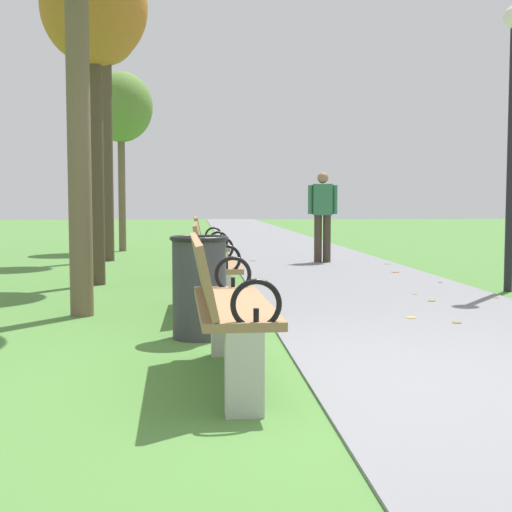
{
  "coord_description": "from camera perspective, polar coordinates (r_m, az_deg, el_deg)",
  "views": [
    {
      "loc": [
        -0.68,
        -4.39,
        1.12
      ],
      "look_at": [
        -0.05,
        3.05,
        0.55
      ],
      "focal_mm": 50.35,
      "sensor_mm": 36.0,
      "label": 1
    }
  ],
  "objects": [
    {
      "name": "ground_plane",
      "position": [
        4.58,
        3.9,
        -9.8
      ],
      "size": [
        80.0,
        80.0,
        0.0
      ],
      "primitive_type": "plane",
      "color": "#4C7F38"
    },
    {
      "name": "tree_4",
      "position": [
        16.49,
        -10.7,
        11.43
      ],
      "size": [
        1.41,
        1.41,
        3.98
      ],
      "color": "brown",
      "rests_on": "ground"
    },
    {
      "name": "park_bench_1",
      "position": [
        4.46,
        -2.51,
        -3.84
      ],
      "size": [
        0.51,
        1.61,
        0.9
      ],
      "color": "#93704C",
      "rests_on": "ground"
    },
    {
      "name": "tree_3",
      "position": [
        14.04,
        -11.89,
        16.39
      ],
      "size": [
        1.19,
        1.19,
        4.93
      ],
      "color": "#4C3D2D",
      "rests_on": "ground"
    },
    {
      "name": "park_bench_3",
      "position": [
        10.3,
        -3.85,
        0.82
      ],
      "size": [
        0.5,
        1.61,
        0.9
      ],
      "color": "#93704C",
      "rests_on": "ground"
    },
    {
      "name": "scattered_leaves",
      "position": [
        9.68,
        9.06,
        -2.21
      ],
      "size": [
        3.58,
        7.02,
        0.02
      ],
      "color": "brown",
      "rests_on": "ground"
    },
    {
      "name": "tree_2",
      "position": [
        10.13,
        -12.73,
        18.44
      ],
      "size": [
        1.4,
        1.4,
        4.44
      ],
      "color": "#4C3D2D",
      "rests_on": "ground"
    },
    {
      "name": "park_bench_2",
      "position": [
        7.35,
        -3.44,
        -0.6
      ],
      "size": [
        0.49,
        1.6,
        0.9
      ],
      "color": "#93704C",
      "rests_on": "ground"
    },
    {
      "name": "pedestrian_walking",
      "position": [
        13.01,
        5.31,
        3.51
      ],
      "size": [
        0.53,
        0.25,
        1.62
      ],
      "color": "#3D3328",
      "rests_on": "paved_walkway"
    },
    {
      "name": "paved_walkway",
      "position": [
        22.52,
        0.57,
        1.55
      ],
      "size": [
        2.89,
        44.0,
        0.02
      ],
      "primitive_type": "cube",
      "color": "slate",
      "rests_on": "ground"
    },
    {
      "name": "trash_bin",
      "position": [
        5.89,
        -4.52,
        -2.45
      ],
      "size": [
        0.48,
        0.48,
        0.84
      ],
      "color": "#38383D",
      "rests_on": "ground"
    }
  ]
}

